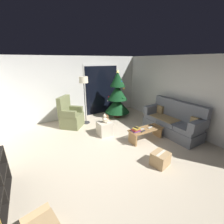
# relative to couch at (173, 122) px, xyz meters

# --- Properties ---
(ground_plane) EXTENTS (7.00, 7.00, 0.00)m
(ground_plane) POSITION_rel_couch_xyz_m (-2.32, 0.02, -0.40)
(ground_plane) COLOR beige
(wall_back) EXTENTS (5.72, 0.12, 2.50)m
(wall_back) POSITION_rel_couch_xyz_m (-2.32, 3.08, 0.85)
(wall_back) COLOR silver
(wall_back) RESTS_ON ground
(wall_right) EXTENTS (0.12, 6.00, 2.50)m
(wall_right) POSITION_rel_couch_xyz_m (0.54, 0.02, 0.85)
(wall_right) COLOR silver
(wall_right) RESTS_ON ground
(patio_door_frame) EXTENTS (1.60, 0.02, 2.20)m
(patio_door_frame) POSITION_rel_couch_xyz_m (-1.18, 3.01, 0.70)
(patio_door_frame) COLOR silver
(patio_door_frame) RESTS_ON ground
(patio_door_glass) EXTENTS (1.50, 0.02, 2.10)m
(patio_door_glass) POSITION_rel_couch_xyz_m (-1.18, 2.99, 0.65)
(patio_door_glass) COLOR black
(patio_door_glass) RESTS_ON ground
(couch) EXTENTS (0.83, 1.96, 1.08)m
(couch) POSITION_rel_couch_xyz_m (0.00, 0.00, 0.00)
(couch) COLOR slate
(couch) RESTS_ON ground
(coffee_table) EXTENTS (1.10, 0.40, 0.38)m
(coffee_table) POSITION_rel_couch_xyz_m (-1.10, 0.07, -0.15)
(coffee_table) COLOR #9E7547
(coffee_table) RESTS_ON ground
(remote_white) EXTENTS (0.16, 0.07, 0.02)m
(remote_white) POSITION_rel_couch_xyz_m (-0.96, 0.05, -0.01)
(remote_white) COLOR silver
(remote_white) RESTS_ON coffee_table
(remote_black) EXTENTS (0.11, 0.16, 0.02)m
(remote_black) POSITION_rel_couch_xyz_m (-0.84, 0.14, -0.01)
(remote_black) COLOR black
(remote_black) RESTS_ON coffee_table
(remote_silver) EXTENTS (0.16, 0.05, 0.02)m
(remote_silver) POSITION_rel_couch_xyz_m (-1.25, 0.09, -0.01)
(remote_silver) COLOR #ADADB2
(remote_silver) RESTS_ON coffee_table
(remote_graphite) EXTENTS (0.16, 0.07, 0.02)m
(remote_graphite) POSITION_rel_couch_xyz_m (-1.30, -0.03, -0.01)
(remote_graphite) COLOR #333338
(remote_graphite) RESTS_ON coffee_table
(book_stack) EXTENTS (0.24, 0.20, 0.10)m
(book_stack) POSITION_rel_couch_xyz_m (-1.47, 0.08, 0.02)
(book_stack) COLOR #6B3D7A
(book_stack) RESTS_ON coffee_table
(cell_phone) EXTENTS (0.12, 0.16, 0.01)m
(cell_phone) POSITION_rel_couch_xyz_m (-1.46, 0.10, 0.08)
(cell_phone) COLOR black
(cell_phone) RESTS_ON book_stack
(christmas_tree) EXTENTS (1.05, 1.05, 1.98)m
(christmas_tree) POSITION_rel_couch_xyz_m (-0.82, 2.22, 0.48)
(christmas_tree) COLOR #4C1E19
(christmas_tree) RESTS_ON ground
(armchair) EXTENTS (0.97, 0.97, 1.13)m
(armchair) POSITION_rel_couch_xyz_m (-2.85, 2.17, 0.00)
(armchair) COLOR olive
(armchair) RESTS_ON ground
(floor_lamp) EXTENTS (0.32, 0.32, 1.78)m
(floor_lamp) POSITION_rel_couch_xyz_m (-2.26, 2.21, 1.11)
(floor_lamp) COLOR #2D2D30
(floor_lamp) RESTS_ON ground
(ottoman) EXTENTS (0.44, 0.44, 0.44)m
(ottoman) POSITION_rel_couch_xyz_m (-2.04, 0.99, -0.18)
(ottoman) COLOR beige
(ottoman) RESTS_ON ground
(teddy_bear_cream) EXTENTS (0.21, 0.21, 0.29)m
(teddy_bear_cream) POSITION_rel_couch_xyz_m (-2.03, 0.99, 0.16)
(teddy_bear_cream) COLOR beige
(teddy_bear_cream) RESTS_ON ottoman
(teddy_bear_chestnut_by_tree) EXTENTS (0.20, 0.20, 0.29)m
(teddy_bear_chestnut_by_tree) POSITION_rel_couch_xyz_m (-1.45, 1.95, -0.28)
(teddy_bear_chestnut_by_tree) COLOR brown
(teddy_bear_chestnut_by_tree) RESTS_ON ground
(cardboard_box_taped_mid_floor) EXTENTS (0.46, 0.42, 0.32)m
(cardboard_box_taped_mid_floor) POSITION_rel_couch_xyz_m (-1.58, -1.00, -0.24)
(cardboard_box_taped_mid_floor) COLOR tan
(cardboard_box_taped_mid_floor) RESTS_ON ground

